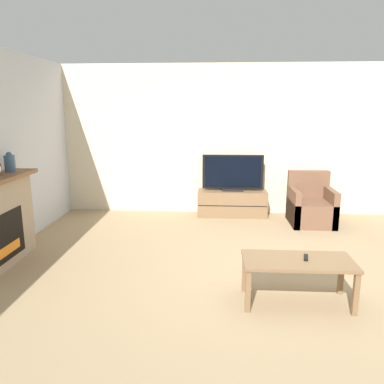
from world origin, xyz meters
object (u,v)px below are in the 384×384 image
armchair (311,207)px  mantel_vase_right (10,163)px  tv_stand (232,203)px  remote (306,257)px  coffee_table (298,266)px  tv (233,174)px

armchair → mantel_vase_right: bearing=-158.6°
tv_stand → remote: bearing=-79.0°
tv_stand → remote: size_ratio=8.00×
tv_stand → mantel_vase_right: bearing=-145.2°
mantel_vase_right → coffee_table: bearing=-17.2°
tv_stand → armchair: size_ratio=1.44×
tv → coffee_table: 3.18m
tv_stand → remote: remote is taller
tv_stand → tv: size_ratio=1.15×
mantel_vase_right → armchair: mantel_vase_right is taller
armchair → remote: (-0.72, -2.70, 0.18)m
armchair → remote: size_ratio=5.58×
coffee_table → remote: 0.12m
tv_stand → tv: 0.54m
remote → tv: bearing=113.7°
tv → armchair: 1.45m
tv → armchair: size_ratio=1.25×
tv_stand → armchair: (1.31, -0.38, 0.05)m
tv_stand → armchair: armchair is taller
tv_stand → remote: 3.14m
coffee_table → remote: bearing=23.5°
tv_stand → coffee_table: size_ratio=1.15×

